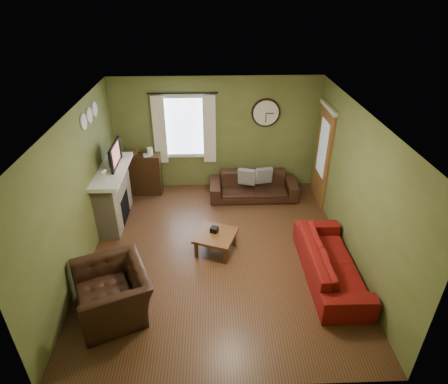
{
  "coord_description": "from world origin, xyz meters",
  "views": [
    {
      "loc": [
        -0.11,
        -5.4,
        4.38
      ],
      "look_at": [
        0.1,
        0.4,
        1.05
      ],
      "focal_mm": 30.0,
      "sensor_mm": 36.0,
      "label": 1
    }
  ],
  "objects_px": {
    "sofa_brown": "(253,186)",
    "coffee_table": "(216,242)",
    "armchair": "(113,292)",
    "bookshelf": "(144,174)",
    "sofa_red": "(331,262)"
  },
  "relations": [
    {
      "from": "bookshelf",
      "to": "sofa_brown",
      "type": "xyz_separation_m",
      "value": [
        2.5,
        -0.29,
        -0.19
      ]
    },
    {
      "from": "bookshelf",
      "to": "sofa_brown",
      "type": "relative_size",
      "value": 0.49
    },
    {
      "from": "sofa_brown",
      "to": "armchair",
      "type": "xyz_separation_m",
      "value": [
        -2.42,
        -3.3,
        0.08
      ]
    },
    {
      "from": "bookshelf",
      "to": "sofa_brown",
      "type": "bearing_deg",
      "value": -6.7
    },
    {
      "from": "sofa_brown",
      "to": "sofa_red",
      "type": "relative_size",
      "value": 0.93
    },
    {
      "from": "sofa_brown",
      "to": "sofa_red",
      "type": "xyz_separation_m",
      "value": [
        1.01,
        -2.67,
        0.02
      ]
    },
    {
      "from": "sofa_red",
      "to": "coffee_table",
      "type": "bearing_deg",
      "value": 68.28
    },
    {
      "from": "armchair",
      "to": "sofa_brown",
      "type": "bearing_deg",
      "value": 120.39
    },
    {
      "from": "armchair",
      "to": "coffee_table",
      "type": "relative_size",
      "value": 1.67
    },
    {
      "from": "bookshelf",
      "to": "sofa_red",
      "type": "xyz_separation_m",
      "value": [
        3.51,
        -2.96,
        -0.17
      ]
    },
    {
      "from": "sofa_brown",
      "to": "coffee_table",
      "type": "distance_m",
      "value": 2.11
    },
    {
      "from": "bookshelf",
      "to": "armchair",
      "type": "distance_m",
      "value": 3.6
    },
    {
      "from": "bookshelf",
      "to": "sofa_brown",
      "type": "height_order",
      "value": "bookshelf"
    },
    {
      "from": "armchair",
      "to": "coffee_table",
      "type": "distance_m",
      "value": 2.08
    },
    {
      "from": "sofa_brown",
      "to": "coffee_table",
      "type": "height_order",
      "value": "sofa_brown"
    }
  ]
}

